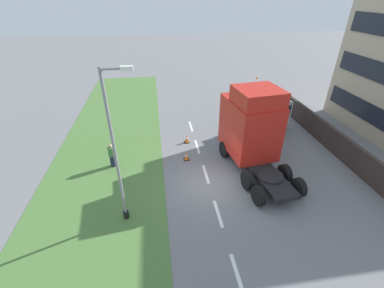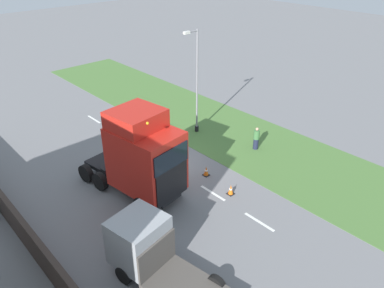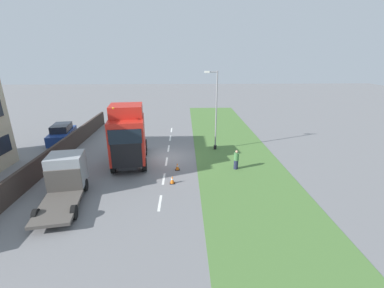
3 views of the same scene
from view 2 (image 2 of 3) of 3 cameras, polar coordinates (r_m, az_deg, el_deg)
name	(u,v)px [view 2 (image 2 of 3)]	position (r m, az deg, el deg)	size (l,w,h in m)	color
ground_plane	(166,164)	(23.14, -4.05, -3.02)	(120.00, 120.00, 0.00)	slate
grass_verge	(231,133)	(26.75, 5.98, 1.63)	(7.00, 44.00, 0.01)	#4C7538
lane_markings	(159,159)	(23.61, -5.12, -2.34)	(0.16, 17.80, 0.00)	white
boundary_wall	(14,219)	(19.53, -25.47, -10.29)	(0.25, 24.00, 1.57)	#382D28
lorry_cab	(143,156)	(19.19, -7.55, -1.89)	(3.36, 6.60, 5.08)	black
flatbed_truck	(148,249)	(15.58, -6.79, -15.54)	(2.90, 5.58, 2.60)	#999EA3
lamp_post	(196,86)	(25.48, 0.61, 8.78)	(1.26, 0.27, 7.20)	black
pedestrian	(256,139)	(24.67, 9.76, 0.81)	(0.39, 0.39, 1.55)	#1E233D
traffic_cone_lead	(231,190)	(20.46, 5.93, -6.94)	(0.36, 0.36, 0.58)	black
traffic_cone_trailing	(206,171)	(21.88, 2.17, -4.15)	(0.36, 0.36, 0.58)	black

